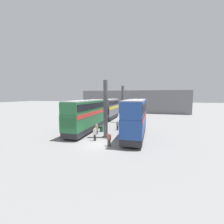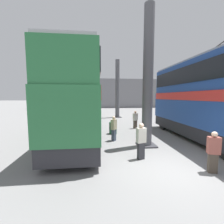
{
  "view_description": "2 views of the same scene",
  "coord_description": "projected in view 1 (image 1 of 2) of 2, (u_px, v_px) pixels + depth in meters",
  "views": [
    {
      "loc": [
        -16.62,
        -6.17,
        5.87
      ],
      "look_at": [
        7.93,
        0.41,
        3.06
      ],
      "focal_mm": 24.0,
      "sensor_mm": 36.0,
      "label": 1
    },
    {
      "loc": [
        -5.43,
        2.94,
        2.9
      ],
      "look_at": [
        8.78,
        1.45,
        1.44
      ],
      "focal_mm": 24.0,
      "sensor_mm": 36.0,
      "label": 2
    }
  ],
  "objects": [
    {
      "name": "person_by_left_row",
      "position": [
        109.0,
        139.0,
        17.36
      ],
      "size": [
        0.36,
        0.47,
        1.6
      ],
      "rotation": [
        0.0,
        0.0,
        2.83
      ],
      "color": "#473D33",
      "rests_on": "ground_plane"
    },
    {
      "name": "support_column_near",
      "position": [
        106.0,
        110.0,
        20.62
      ],
      "size": [
        1.05,
        1.05,
        7.94
      ],
      "color": "#4C4C51",
      "rests_on": "ground_plane"
    },
    {
      "name": "bus_right_mid",
      "position": [
        87.0,
        114.0,
        24.17
      ],
      "size": [
        11.29,
        2.54,
        5.74
      ],
      "color": "black",
      "rests_on": "ground_plane"
    },
    {
      "name": "ground_plane",
      "position": [
        98.0,
        144.0,
        18.19
      ],
      "size": [
        240.0,
        240.0,
        0.0
      ],
      "primitive_type": "plane",
      "color": "slate"
    },
    {
      "name": "bus_right_far",
      "position": [
        110.0,
        108.0,
        37.37
      ],
      "size": [
        9.26,
        2.54,
        5.62
      ],
      "color": "black",
      "rests_on": "ground_plane"
    },
    {
      "name": "bus_left_near",
      "position": [
        135.0,
        116.0,
        20.42
      ],
      "size": [
        9.7,
        2.54,
        5.94
      ],
      "color": "black",
      "rests_on": "ground_plane"
    },
    {
      "name": "person_aisle_midway",
      "position": [
        117.0,
        125.0,
        25.44
      ],
      "size": [
        0.39,
        0.48,
        1.62
      ],
      "rotation": [
        0.0,
        0.0,
        0.42
      ],
      "color": "#473D33",
      "rests_on": "ground_plane"
    },
    {
      "name": "depot_back_wall",
      "position": [
        133.0,
        102.0,
        49.84
      ],
      "size": [
        0.5,
        36.0,
        7.54
      ],
      "color": "slate",
      "rests_on": "ground_plane"
    },
    {
      "name": "person_aisle_foreground",
      "position": [
        95.0,
        134.0,
        19.41
      ],
      "size": [
        0.34,
        0.47,
        1.7
      ],
      "rotation": [
        0.0,
        0.0,
        0.25
      ],
      "color": "#2D2D33",
      "rests_on": "ground_plane"
    },
    {
      "name": "person_by_right_row",
      "position": [
        97.0,
        129.0,
        22.56
      ],
      "size": [
        0.48,
        0.44,
        1.64
      ],
      "rotation": [
        0.0,
        0.0,
        0.93
      ],
      "color": "#384251",
      "rests_on": "ground_plane"
    },
    {
      "name": "oil_drum",
      "position": [
        102.0,
        129.0,
        24.37
      ],
      "size": [
        0.62,
        0.62,
        0.92
      ],
      "color": "#235638",
      "rests_on": "ground_plane"
    },
    {
      "name": "support_column_far",
      "position": [
        123.0,
        105.0,
        32.53
      ],
      "size": [
        1.05,
        1.05,
        7.94
      ],
      "color": "#4C4C51",
      "rests_on": "ground_plane"
    }
  ]
}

